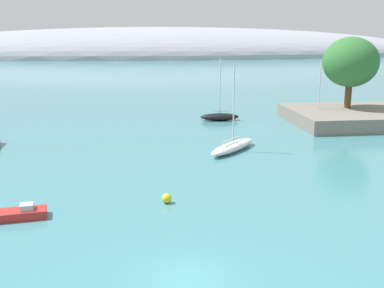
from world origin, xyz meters
TOP-DOWN VIEW (x-y plane):
  - water at (0.00, 0.00)m, footprint 600.00×600.00m
  - shore_outcrop at (27.67, 39.39)m, footprint 16.35×14.90m
  - tree_clump_shore at (28.02, 41.35)m, footprint 7.71×7.71m
  - distant_ridge at (14.62, 228.81)m, footprint 297.41×88.48m
  - sailboat_white_near_shore at (8.14, 26.25)m, footprint 6.92×7.53m
  - sailboat_navy_mid_mooring at (23.64, 41.14)m, footprint 3.39×7.70m
  - sailboat_black_outer_mooring at (10.05, 44.04)m, footprint 5.64×2.32m
  - motorboat_red_foreground at (-10.47, 9.72)m, footprint 4.25×1.99m
  - mooring_buoy_yellow at (-0.14, 11.40)m, footprint 0.75×0.75m

SIDE VIEW (x-z plane):
  - water at x=0.00m, z-range 0.00..0.00m
  - distant_ridge at x=14.62m, z-range -14.44..14.44m
  - motorboat_red_foreground at x=-10.47m, z-range -0.15..0.85m
  - mooring_buoy_yellow at x=-0.14m, z-range 0.00..0.75m
  - sailboat_navy_mid_mooring at x=23.64m, z-range -3.88..4.84m
  - sailboat_white_near_shore at x=8.14m, z-range -4.14..5.22m
  - sailboat_black_outer_mooring at x=10.05m, z-range -3.79..4.98m
  - shore_outcrop at x=27.67m, z-range 0.00..1.90m
  - tree_clump_shore at x=28.02m, z-range 3.35..13.26m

